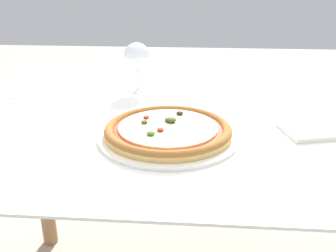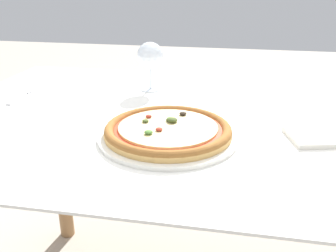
% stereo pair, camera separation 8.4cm
% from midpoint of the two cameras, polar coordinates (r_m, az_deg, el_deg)
% --- Properties ---
extents(dining_table, '(1.46, 0.92, 0.73)m').
position_cam_midpoint_polar(dining_table, '(1.02, 2.21, -2.96)').
color(dining_table, '#997047').
rests_on(dining_table, ground_plane).
extents(pizza_plate, '(0.32, 0.32, 0.04)m').
position_cam_midpoint_polar(pizza_plate, '(0.85, -2.85, -0.87)').
color(pizza_plate, white).
rests_on(pizza_plate, dining_table).
extents(fork, '(0.04, 0.17, 0.00)m').
position_cam_midpoint_polar(fork, '(1.22, -25.40, 3.49)').
color(fork, silver).
rests_on(fork, dining_table).
extents(wine_glass_far_left, '(0.08, 0.08, 0.15)m').
position_cam_midpoint_polar(wine_glass_far_left, '(1.19, -6.84, 10.39)').
color(wine_glass_far_left, silver).
rests_on(wine_glass_far_left, dining_table).
extents(napkin_folded, '(0.17, 0.14, 0.01)m').
position_cam_midpoint_polar(napkin_folded, '(0.93, 19.20, -0.64)').
color(napkin_folded, silver).
rests_on(napkin_folded, dining_table).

